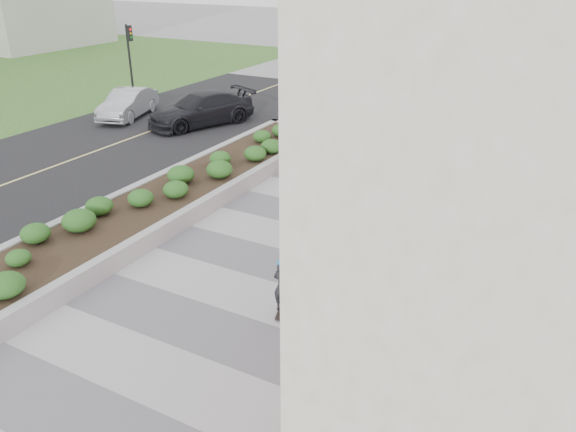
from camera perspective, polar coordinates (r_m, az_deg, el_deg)
name	(u,v)px	position (r m, az deg, el deg)	size (l,w,h in m)	color
ground	(173,389)	(11.19, -11.57, -16.82)	(160.00, 160.00, 0.00)	gray
walkway	(257,309)	(13.08, -3.18, -9.38)	(8.00, 36.00, 0.01)	#A8A8AD
planter	(176,191)	(18.67, -11.26, 2.47)	(3.00, 18.00, 0.90)	#9E9EA0
street	(42,171)	(23.31, -23.73, 4.23)	(10.00, 40.00, 0.00)	black
traffic_signal_near	(285,65)	(27.39, -0.33, 15.08)	(0.33, 0.28, 4.20)	black
traffic_signal_far	(130,52)	(32.42, -15.76, 15.70)	(0.33, 0.28, 4.20)	black
manhole_cover	(276,315)	(12.87, -1.25, -10.00)	(0.44, 0.44, 0.01)	#595654
skateboarder	(282,286)	(12.52, -0.60, -7.15)	(0.50, 0.75, 1.42)	beige
car_silver	(128,104)	(29.85, -15.97, 10.93)	(1.49, 4.27, 1.41)	#B4B6BC
car_dark	(201,109)	(27.67, -8.81, 10.68)	(2.15, 5.29, 1.54)	black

